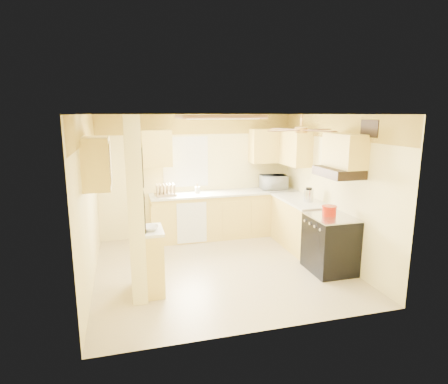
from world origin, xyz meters
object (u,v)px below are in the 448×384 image
object	(u,v)px
bowl	(150,228)
kettle	(309,195)
microwave	(274,182)
stove	(330,244)
dutch_oven	(329,211)

from	to	relation	value
bowl	kettle	bearing A→B (deg)	18.54
microwave	stove	bearing A→B (deg)	97.98
dutch_oven	kettle	xyz separation A→B (m)	(0.09, 0.86, 0.07)
microwave	kettle	bearing A→B (deg)	103.25
stove	kettle	world-z (taller)	kettle
dutch_oven	kettle	distance (m)	0.87
bowl	kettle	size ratio (longest dim) A/B	0.91
stove	kettle	xyz separation A→B (m)	(0.08, 0.93, 0.60)
bowl	kettle	world-z (taller)	kettle
stove	microwave	world-z (taller)	microwave
stove	bowl	distance (m)	2.88
stove	bowl	size ratio (longest dim) A/B	3.90
microwave	bowl	size ratio (longest dim) A/B	2.31
microwave	bowl	bearing A→B (deg)	44.55
bowl	dutch_oven	distance (m)	2.82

